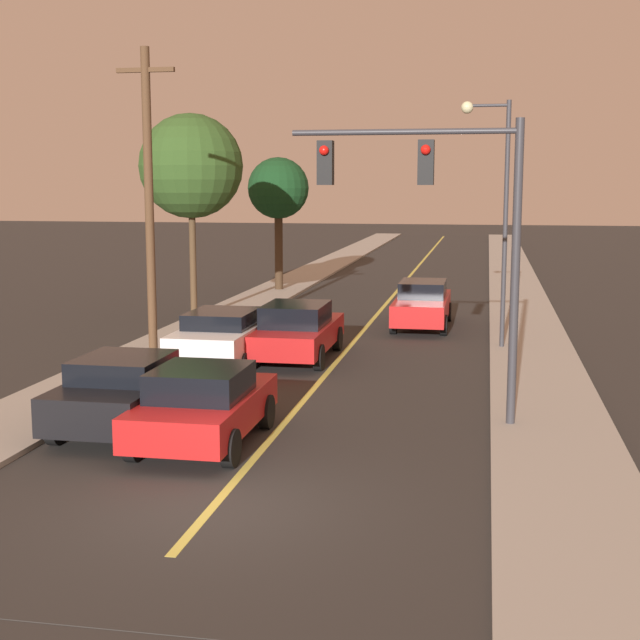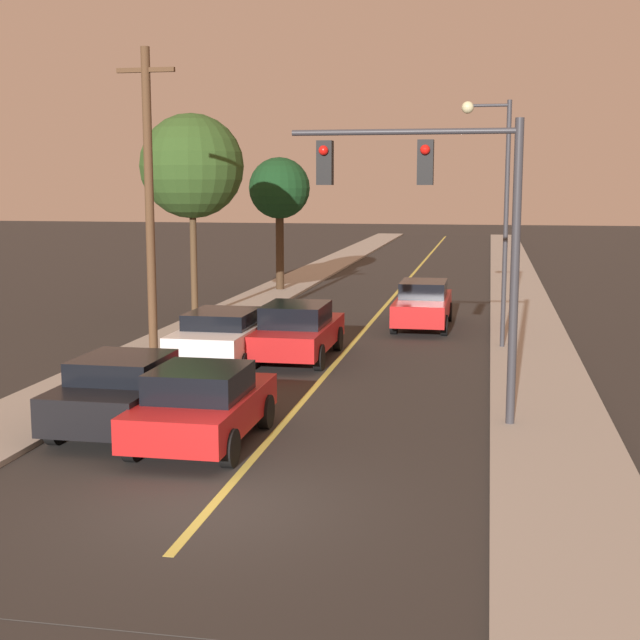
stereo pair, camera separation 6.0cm
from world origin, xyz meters
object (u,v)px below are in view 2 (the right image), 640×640
(car_near_lane_second, at_px, (297,331))
(car_far_oncoming, at_px, (423,304))
(traffic_signal_mast, at_px, (442,208))
(streetlamp_right, at_px, (496,192))
(utility_pole_left, at_px, (149,202))
(tree_left_far, at_px, (192,166))
(car_outer_lane_front, at_px, (126,390))
(car_near_lane_front, at_px, (202,404))
(car_outer_lane_second, at_px, (224,336))
(tree_left_near, at_px, (279,189))

(car_near_lane_second, relative_size, car_far_oncoming, 0.95)
(car_near_lane_second, relative_size, traffic_signal_mast, 0.80)
(car_near_lane_second, xyz_separation_m, streetlamp_right, (5.51, 2.53, 3.92))
(utility_pole_left, xyz_separation_m, tree_left_far, (-1.55, 8.09, 1.11))
(car_outer_lane_front, bearing_deg, car_near_lane_front, -21.96)
(car_outer_lane_second, bearing_deg, car_near_lane_second, 27.40)
(tree_left_far, bearing_deg, tree_left_near, 84.15)
(streetlamp_right, height_order, tree_left_far, tree_left_far)
(car_near_lane_second, bearing_deg, car_near_lane_front, -90.00)
(streetlamp_right, relative_size, tree_left_far, 0.99)
(tree_left_far, bearing_deg, utility_pole_left, -79.18)
(traffic_signal_mast, relative_size, streetlamp_right, 0.84)
(tree_left_far, bearing_deg, car_outer_lane_second, -65.36)
(tree_left_near, bearing_deg, car_outer_lane_second, -81.98)
(traffic_signal_mast, bearing_deg, car_near_lane_second, 124.44)
(car_near_lane_front, relative_size, utility_pole_left, 0.50)
(traffic_signal_mast, distance_m, streetlamp_right, 9.01)
(car_near_lane_front, height_order, tree_left_near, tree_left_near)
(car_near_lane_front, relative_size, tree_left_far, 0.57)
(car_near_lane_front, height_order, car_outer_lane_second, car_near_lane_front)
(car_near_lane_front, xyz_separation_m, utility_pole_left, (-3.68, 6.89, 3.72))
(streetlamp_right, xyz_separation_m, utility_pole_left, (-9.19, -4.30, -0.24))
(car_outer_lane_second, bearing_deg, traffic_signal_mast, -40.87)
(car_near_lane_front, bearing_deg, tree_left_near, 99.85)
(car_near_lane_second, height_order, car_outer_lane_front, car_near_lane_second)
(car_far_oncoming, height_order, utility_pole_left, utility_pole_left)
(traffic_signal_mast, bearing_deg, car_near_lane_front, -152.83)
(car_outer_lane_front, bearing_deg, streetlamp_right, 54.65)
(car_near_lane_front, bearing_deg, car_far_oncoming, 78.35)
(tree_left_far, bearing_deg, car_far_oncoming, 1.20)
(car_near_lane_second, bearing_deg, car_outer_lane_front, -103.40)
(car_near_lane_front, xyz_separation_m, car_outer_lane_front, (-1.88, 0.76, 0.02))
(tree_left_near, bearing_deg, tree_left_far, -95.85)
(traffic_signal_mast, bearing_deg, tree_left_far, 127.09)
(car_near_lane_second, relative_size, tree_left_near, 0.80)
(car_outer_lane_second, bearing_deg, streetlamp_right, 25.35)
(car_outer_lane_second, height_order, utility_pole_left, utility_pole_left)
(tree_left_near, bearing_deg, car_near_lane_front, -80.15)
(car_outer_lane_front, bearing_deg, car_outer_lane_second, 90.00)
(traffic_signal_mast, bearing_deg, streetlamp_right, 82.84)
(utility_pole_left, bearing_deg, car_near_lane_second, 25.68)
(car_far_oncoming, xyz_separation_m, utility_pole_left, (-6.80, -8.26, 3.68))
(car_outer_lane_front, bearing_deg, tree_left_near, 95.70)
(car_outer_lane_front, distance_m, car_far_oncoming, 15.24)
(car_near_lane_front, xyz_separation_m, car_near_lane_second, (0.00, 8.66, 0.04))
(traffic_signal_mast, bearing_deg, tree_left_near, 111.24)
(car_outer_lane_second, xyz_separation_m, streetlamp_right, (7.40, 3.50, 3.97))
(car_near_lane_front, relative_size, traffic_signal_mast, 0.68)
(traffic_signal_mast, relative_size, tree_left_far, 0.84)
(car_near_lane_second, xyz_separation_m, tree_left_far, (-5.23, 6.32, 4.79))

